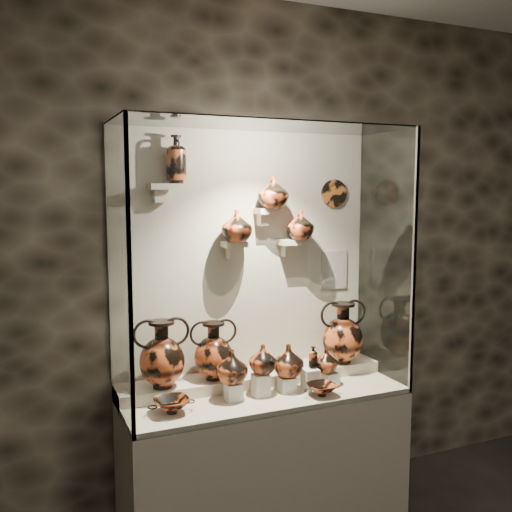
{
  "coord_description": "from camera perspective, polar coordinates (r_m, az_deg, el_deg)",
  "views": [
    {
      "loc": [
        -1.35,
        -0.82,
        2.03
      ],
      "look_at": [
        -0.02,
        2.26,
        1.64
      ],
      "focal_mm": 40.0,
      "sensor_mm": 36.0,
      "label": 1
    }
  ],
  "objects": [
    {
      "name": "front_tier",
      "position": [
        3.51,
        0.88,
        -13.65
      ],
      "size": [
        1.68,
        0.58,
        0.03
      ],
      "primitive_type": "cube",
      "color": "beige",
      "rests_on": "plinth"
    },
    {
      "name": "pedestal_d",
      "position": [
        3.56,
        5.43,
        -12.1
      ],
      "size": [
        0.09,
        0.09,
        0.12
      ],
      "primitive_type": "cube",
      "color": "silver",
      "rests_on": "front_tier"
    },
    {
      "name": "glass_front",
      "position": [
        3.05,
        3.19,
        -1.5
      ],
      "size": [
        1.7,
        0.01,
        1.6
      ],
      "primitive_type": "cube",
      "color": "white",
      "rests_on": "plinth"
    },
    {
      "name": "bracket_cb",
      "position": [
        3.55,
        0.8,
        4.52
      ],
      "size": [
        0.1,
        0.12,
        0.04
      ],
      "primitive_type": "cube",
      "color": "#BCB097",
      "rests_on": "back_panel"
    },
    {
      "name": "amphora_right",
      "position": [
        3.81,
        8.65,
        -7.56
      ],
      "size": [
        0.32,
        0.32,
        0.4
      ],
      "primitive_type": null,
      "rotation": [
        0.0,
        0.0,
        0.0
      ],
      "color": "#BC4E24",
      "rests_on": "rear_tier"
    },
    {
      "name": "rear_tier",
      "position": [
        3.65,
        -0.27,
        -12.26
      ],
      "size": [
        1.7,
        0.25,
        0.1
      ],
      "primitive_type": "cube",
      "color": "beige",
      "rests_on": "plinth"
    },
    {
      "name": "ovoid_vase_b",
      "position": [
        3.53,
        1.73,
        6.4
      ],
      "size": [
        0.19,
        0.19,
        0.2
      ],
      "primitive_type": "imported",
      "rotation": [
        0.0,
        0.0,
        -0.01
      ],
      "color": "#BC4821",
      "rests_on": "bracket_cb"
    },
    {
      "name": "bracket_cc",
      "position": [
        3.64,
        3.38,
        1.41
      ],
      "size": [
        0.14,
        0.12,
        0.04
      ],
      "primitive_type": "cube",
      "color": "#BCB097",
      "rests_on": "back_panel"
    },
    {
      "name": "jug_e",
      "position": [
        3.6,
        6.99,
        -10.31
      ],
      "size": [
        0.18,
        0.18,
        0.15
      ],
      "primitive_type": "imported",
      "rotation": [
        0.0,
        0.0,
        0.31
      ],
      "color": "#BC4E24",
      "rests_on": "pedestal_e"
    },
    {
      "name": "frame_post_left",
      "position": [
        2.79,
        -12.5,
        -2.43
      ],
      "size": [
        0.02,
        0.02,
        1.6
      ],
      "primitive_type": "cube",
      "color": "gray",
      "rests_on": "plinth"
    },
    {
      "name": "jug_b",
      "position": [
        3.39,
        0.67,
        -10.24
      ],
      "size": [
        0.17,
        0.17,
        0.17
      ],
      "primitive_type": "imported",
      "rotation": [
        0.0,
        0.0,
        -0.06
      ],
      "color": "#BC4821",
      "rests_on": "pedestal_b"
    },
    {
      "name": "ovoid_vase_a",
      "position": [
        3.44,
        -1.94,
        3.03
      ],
      "size": [
        0.23,
        0.23,
        0.2
      ],
      "primitive_type": "imported",
      "rotation": [
        0.0,
        0.0,
        0.29
      ],
      "color": "#BC4821",
      "rests_on": "bracket_ca"
    },
    {
      "name": "lekythos_small",
      "position": [
        3.54,
        5.71,
        -9.89
      ],
      "size": [
        0.07,
        0.07,
        0.15
      ],
      "primitive_type": null,
      "rotation": [
        0.0,
        0.0,
        0.13
      ],
      "color": "#BC4821",
      "rests_on": "pedestal_d"
    },
    {
      "name": "pedestal_c",
      "position": [
        3.49,
        3.07,
        -12.7
      ],
      "size": [
        0.09,
        0.09,
        0.09
      ],
      "primitive_type": "cube",
      "color": "silver",
      "rests_on": "front_tier"
    },
    {
      "name": "bracket_ca",
      "position": [
        3.49,
        -2.2,
        1.18
      ],
      "size": [
        0.14,
        0.12,
        0.04
      ],
      "primitive_type": "cube",
      "color": "#BCB097",
      "rests_on": "back_panel"
    },
    {
      "name": "jug_c",
      "position": [
        3.47,
        3.23,
        -10.38
      ],
      "size": [
        0.2,
        0.2,
        0.19
      ],
      "primitive_type": "imported",
      "rotation": [
        0.0,
        0.0,
        -0.08
      ],
      "color": "#BC4E24",
      "rests_on": "pedestal_c"
    },
    {
      "name": "lekythos_tall",
      "position": [
        3.35,
        -7.99,
        9.86
      ],
      "size": [
        0.13,
        0.13,
        0.31
      ],
      "primitive_type": null,
      "rotation": [
        0.0,
        0.0,
        0.07
      ],
      "color": "#BC4E24",
      "rests_on": "bracket_ul"
    },
    {
      "name": "plinth",
      "position": [
        3.67,
        0.87,
        -19.73
      ],
      "size": [
        1.7,
        0.6,
        0.8
      ],
      "primitive_type": "cube",
      "color": "#BCB097",
      "rests_on": "floor"
    },
    {
      "name": "bracket_ul",
      "position": [
        3.34,
        -9.51,
        6.86
      ],
      "size": [
        0.14,
        0.12,
        0.04
      ],
      "primitive_type": "cube",
      "color": "#BCB097",
      "rests_on": "back_panel"
    },
    {
      "name": "wall_plate",
      "position": [
        3.84,
        7.79,
        6.21
      ],
      "size": [
        0.19,
        0.02,
        0.19
      ],
      "primitive_type": "cylinder",
      "rotation": [
        1.57,
        0.0,
        0.0
      ],
      "color": "#AA5621",
      "rests_on": "back_panel"
    },
    {
      "name": "amphora_mid",
      "position": [
        3.46,
        -4.28,
        -9.4
      ],
      "size": [
        0.3,
        0.3,
        0.35
      ],
      "primitive_type": null,
      "rotation": [
        0.0,
        0.0,
        -0.06
      ],
      "color": "#BC4821",
      "rests_on": "rear_tier"
    },
    {
      "name": "pedestal_b",
      "position": [
        3.42,
        0.46,
        -12.78
      ],
      "size": [
        0.09,
        0.09,
        0.13
      ],
      "primitive_type": "cube",
      "color": "silver",
      "rests_on": "front_tier"
    },
    {
      "name": "glass_left",
      "position": [
        3.07,
        -13.64,
        -1.63
      ],
      "size": [
        0.01,
        0.6,
        1.6
      ],
      "primitive_type": "cube",
      "color": "white",
      "rests_on": "plinth"
    },
    {
      "name": "back_panel",
      "position": [
        3.61,
        -1.14,
        -0.23
      ],
      "size": [
        1.7,
        0.03,
        1.6
      ],
      "primitive_type": "cube",
      "color": "#BCB097",
      "rests_on": "plinth"
    },
    {
      "name": "kylix_left",
      "position": [
        3.22,
        -8.45,
        -14.44
      ],
      "size": [
        0.28,
        0.25,
        0.1
      ],
      "primitive_type": null,
      "rotation": [
        0.0,
        0.0,
        0.19
      ],
      "color": "#BC4821",
      "rests_on": "front_tier"
    },
    {
      "name": "kylix_right",
      "position": [
        3.45,
        6.59,
        -13.02
      ],
      "size": [
        0.26,
        0.24,
        0.09
      ],
      "primitive_type": null,
      "rotation": [
        0.0,
        0.0,
        0.3
      ],
      "color": "#BC4E24",
      "rests_on": "front_tier"
    },
    {
      "name": "info_placard",
      "position": [
        3.89,
        7.8,
        -1.39
      ],
      "size": [
        0.19,
        0.01,
        0.26
      ],
      "primitive_type": "cube",
      "color": "beige",
      "rests_on": "back_panel"
    },
    {
      "name": "glass_right",
      "position": [
        3.74,
        12.8,
        -0.14
      ],
      "size": [
        0.01,
        0.6,
        1.6
      ],
      "primitive_type": "cube",
      "color": "white",
      "rests_on": "plinth"
    },
    {
      "name": "wall_back",
      "position": [
        3.61,
        -1.17,
        -0.23
      ],
      "size": [
        5.0,
        0.02,
        3.2
      ],
      "primitive_type": "cube",
      "color": "black",
      "rests_on": "ground"
    },
    {
      "name": "glass_top",
      "position": [
        3.31,
        0.94,
        12.96
      ],
      "size": [
        1.7,
        0.6,
        0.01
      ],
      "primitive_type": "cube",
      "color": "white",
      "rests_on": "back_panel"
    },
    {
      "name": "amphora_left",
      "position": [
        3.36,
        -9.4,
        -9.62
      ],
      "size": [
        0.37,
        0.37,
        0.39
      ],
      "primitive_type": null,
      "rotation": [
        0.0,
        0.0,
        0.22
      ],
      "color": "#BC4E24",
      "rests_on": "rear_tier"
    },
    {
      "name": "pedestal_a",
      "position": [
        3.36,
        -2.27,
        -13.39
      ],
      "size": [
        0.09,
        0.09,
        0.1
      ],
      "primitive_type": "cube",
      "color": "silver",
      "rests_on": "front_tier"
    },
    {
      "name": "ovoid_vase_c",
      "position": [
        3.62,
        4.42,
        3.12
      ],
      "size": [
        0.19,
        0.19,
        0.19
      ],
      "primitive_type": "imported",
      "rotation": [
        0.0,
        0.0,
        0.09
      ],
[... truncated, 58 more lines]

